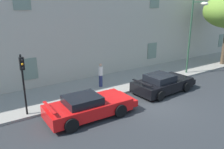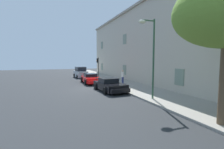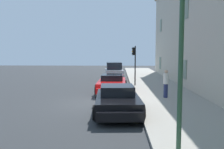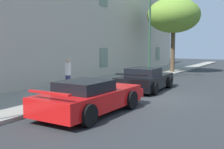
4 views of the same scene
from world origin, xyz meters
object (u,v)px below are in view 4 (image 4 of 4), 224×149
sportscar_yellow_flank (146,80)px  tree_near_kerb (174,16)px  street_lamp (155,21)px  pedestrian_admiring (68,74)px  sportscar_red_lead (93,97)px

sportscar_yellow_flank → tree_near_kerb: size_ratio=0.72×
tree_near_kerb → street_lamp: tree_near_kerb is taller
street_lamp → pedestrian_admiring: bearing=169.0°
sportscar_red_lead → sportscar_yellow_flank: sportscar_yellow_flank is taller
sportscar_yellow_flank → sportscar_red_lead: bearing=-175.6°
sportscar_red_lead → pedestrian_admiring: size_ratio=2.92×
sportscar_red_lead → sportscar_yellow_flank: 6.12m
street_lamp → pedestrian_admiring: 8.85m
sportscar_red_lead → street_lamp: 11.54m
sportscar_yellow_flank → tree_near_kerb: bearing=10.2°
pedestrian_admiring → sportscar_red_lead: bearing=-128.0°
pedestrian_admiring → sportscar_yellow_flank: bearing=-41.0°
sportscar_red_lead → tree_near_kerb: bearing=8.0°
tree_near_kerb → pedestrian_admiring: (-13.56, 1.15, -4.20)m
sportscar_red_lead → pedestrian_admiring: (2.69, 3.43, 0.44)m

